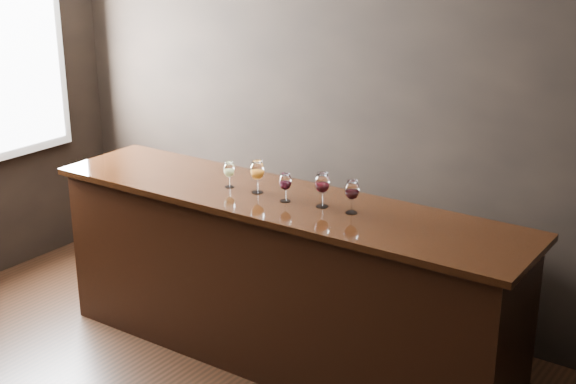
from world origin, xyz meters
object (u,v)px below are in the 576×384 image
Objects in this scene: back_bar_shelf at (292,247)px; glass_amber at (257,171)px; glass_red_a at (285,182)px; glass_red_b at (322,184)px; glass_red_c at (352,191)px; glass_white at (229,170)px; bar_counter at (280,283)px.

glass_amber is (0.26, -0.77, 0.85)m from back_bar_shelf.
glass_red_a is (0.24, -0.03, -0.02)m from glass_amber.
glass_red_b is 0.20m from glass_red_c.
glass_white reaches higher than back_bar_shelf.
glass_amber is (0.21, 0.02, 0.03)m from glass_white.
bar_counter is 14.63× the size of glass_red_b.
glass_red_a reaches higher than bar_counter.
glass_red_b reaches higher than glass_red_a.
glass_red_a reaches higher than back_bar_shelf.
glass_red_c is at bearing -38.07° from back_bar_shelf.
glass_red_b reaches higher than glass_white.
glass_amber reaches higher than glass_red_c.
bar_counter is at bearing -176.79° from glass_red_c.
glass_white is (-0.39, -0.02, 0.71)m from bar_counter.
glass_red_c reaches higher than glass_red_a.
glass_red_a is 0.85× the size of glass_red_b.
glass_red_b is at bearing -45.30° from back_bar_shelf.
bar_counter is 15.40× the size of glass_red_c.
back_bar_shelf is at bearing 118.84° from bar_counter.
glass_white is (0.05, -0.79, 0.82)m from back_bar_shelf.
glass_red_a reaches higher than glass_white.
back_bar_shelf is 11.30× the size of glass_red_b.
glass_amber is 0.24m from glass_red_a.
glass_white is at bearing -176.90° from glass_red_c.
bar_counter is 1.29× the size of back_bar_shelf.
bar_counter is 0.80m from glass_red_b.
glass_red_c is at bearing 2.36° from bar_counter.
glass_red_b is (0.30, 0.02, 0.74)m from bar_counter.
glass_amber reaches higher than glass_red_a.
glass_red_c is (0.94, -0.74, 0.84)m from back_bar_shelf.
glass_white is 0.89m from glass_red_c.
glass_red_c reaches higher than glass_white.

